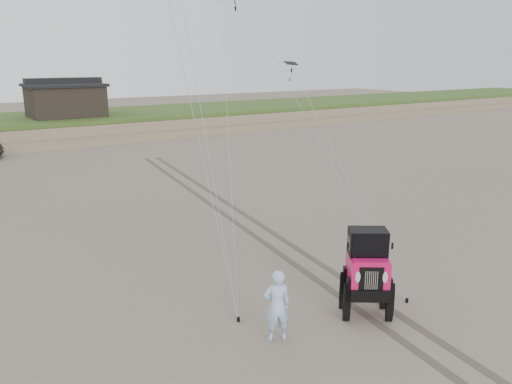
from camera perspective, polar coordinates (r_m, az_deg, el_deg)
ground at (r=14.34m, az=8.42°, el=-12.42°), size 160.00×160.00×0.00m
dune_ridge at (r=47.99m, az=-23.18°, el=6.79°), size 160.00×14.25×1.73m
cabin at (r=47.68m, az=-20.97°, el=9.89°), size 6.40×5.40×3.35m
jeep at (r=13.48m, az=12.54°, el=-10.07°), size 4.64×5.34×1.86m
man at (r=12.13m, az=2.40°, el=-12.85°), size 0.77×0.65×1.80m
stake_main at (r=13.27m, az=-2.02°, el=-14.35°), size 0.08×0.08×0.12m
stake_aux at (r=14.81m, az=16.87°, el=-11.77°), size 0.08×0.08×0.12m
tire_tracks at (r=21.40m, az=-1.94°, el=-2.94°), size 5.22×29.74×0.01m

